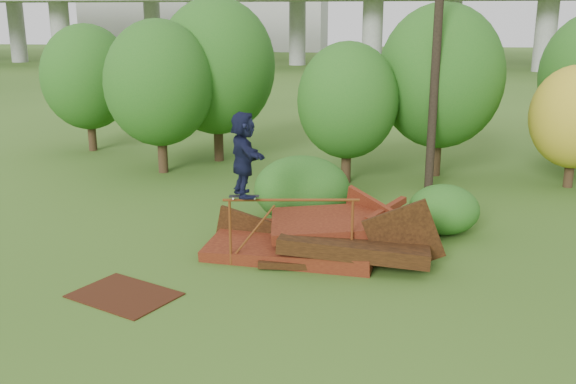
# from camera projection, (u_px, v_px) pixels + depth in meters

# --- Properties ---
(ground) EXTENTS (240.00, 240.00, 0.00)m
(ground) POSITION_uv_depth(u_px,v_px,m) (312.00, 293.00, 13.24)
(ground) COLOR #2D5116
(ground) RESTS_ON ground
(scrap_pile) EXTENTS (5.68, 3.12, 1.93)m
(scrap_pile) POSITION_uv_depth(u_px,v_px,m) (322.00, 240.00, 15.37)
(scrap_pile) COLOR #3D120B
(scrap_pile) RESTS_ON ground
(grind_rail) EXTENTS (3.05, 0.52, 1.59)m
(grind_rail) POSITION_uv_depth(u_px,v_px,m) (291.00, 216.00, 14.44)
(grind_rail) COLOR #63330F
(grind_rail) RESTS_ON ground
(skateboard) EXTENTS (0.69, 0.28, 0.07)m
(skateboard) POSITION_uv_depth(u_px,v_px,m) (244.00, 196.00, 14.32)
(skateboard) COLOR black
(skateboard) RESTS_ON grind_rail
(skater) EXTENTS (1.25, 1.83, 1.89)m
(skater) POSITION_uv_depth(u_px,v_px,m) (243.00, 154.00, 14.07)
(skater) COLOR black
(skater) RESTS_ON skateboard
(flat_plate) EXTENTS (2.44, 2.15, 0.03)m
(flat_plate) POSITION_uv_depth(u_px,v_px,m) (124.00, 295.00, 13.11)
(flat_plate) COLOR #37180B
(flat_plate) RESTS_ON ground
(tree_0) EXTENTS (3.90, 3.90, 5.50)m
(tree_0) POSITION_uv_depth(u_px,v_px,m) (159.00, 83.00, 22.77)
(tree_0) COLOR black
(tree_0) RESTS_ON ground
(tree_1) EXTENTS (4.53, 4.53, 6.31)m
(tree_1) POSITION_uv_depth(u_px,v_px,m) (217.00, 67.00, 24.58)
(tree_1) COLOR black
(tree_1) RESTS_ON ground
(tree_2) EXTENTS (3.39, 3.39, 4.78)m
(tree_2) POSITION_uv_depth(u_px,v_px,m) (348.00, 101.00, 21.40)
(tree_2) COLOR black
(tree_2) RESTS_ON ground
(tree_3) EXTENTS (4.36, 4.36, 6.04)m
(tree_3) POSITION_uv_depth(u_px,v_px,m) (441.00, 76.00, 22.25)
(tree_3) COLOR black
(tree_3) RESTS_ON ground
(tree_4) EXTENTS (2.94, 2.94, 4.06)m
(tree_4) POSITION_uv_depth(u_px,v_px,m) (576.00, 117.00, 20.94)
(tree_4) COLOR black
(tree_4) RESTS_ON ground
(tree_6) EXTENTS (3.79, 3.79, 5.30)m
(tree_6) POSITION_uv_depth(u_px,v_px,m) (87.00, 77.00, 26.69)
(tree_6) COLOR black
(tree_6) RESTS_ON ground
(shrub_left) EXTENTS (2.67, 2.46, 1.85)m
(shrub_left) POSITION_uv_depth(u_px,v_px,m) (302.00, 189.00, 17.70)
(shrub_left) COLOR #175516
(shrub_left) RESTS_ON ground
(shrub_right) EXTENTS (1.85, 1.69, 1.31)m
(shrub_right) POSITION_uv_depth(u_px,v_px,m) (444.00, 209.00, 16.77)
(shrub_right) COLOR #175516
(shrub_right) RESTS_ON ground
(utility_pole) EXTENTS (1.40, 0.28, 11.12)m
(utility_pole) POSITION_uv_depth(u_px,v_px,m) (439.00, 13.00, 19.70)
(utility_pole) COLOR black
(utility_pole) RESTS_ON ground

